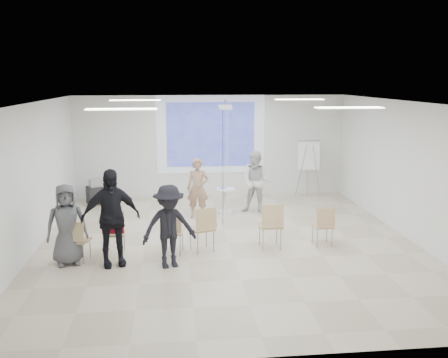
{
  "coord_description": "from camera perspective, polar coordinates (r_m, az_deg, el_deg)",
  "views": [
    {
      "loc": [
        -1.18,
        -10.17,
        3.49
      ],
      "look_at": [
        0.0,
        0.8,
        1.25
      ],
      "focal_mm": 40.0,
      "sensor_mm": 36.0,
      "label": 1
    }
  ],
  "objects": [
    {
      "name": "projection_halo",
      "position": [
        14.8,
        -1.53,
        5.1
      ],
      "size": [
        3.2,
        0.01,
        2.3
      ],
      "primitive_type": "cube",
      "color": "silver",
      "rests_on": "wall_back"
    },
    {
      "name": "fluor_panel_ne",
      "position": [
        12.59,
        8.6,
        8.98
      ],
      "size": [
        1.2,
        0.3,
        0.02
      ],
      "primitive_type": "cube",
      "color": "white",
      "rests_on": "ceiling"
    },
    {
      "name": "chair_left_inner",
      "position": [
        10.04,
        -5.96,
        -5.69
      ],
      "size": [
        0.5,
        0.52,
        0.91
      ],
      "rotation": [
        0.0,
        0.0,
        -0.18
      ],
      "color": "tan",
      "rests_on": "floor"
    },
    {
      "name": "pedestal_table",
      "position": [
        13.15,
        0.14,
        -2.28
      ],
      "size": [
        0.7,
        0.7,
        0.66
      ],
      "rotation": [
        0.0,
        0.0,
        -0.4
      ],
      "color": "white",
      "rests_on": "floor"
    },
    {
      "name": "player_left",
      "position": [
        12.57,
        -3.02,
        -0.62
      ],
      "size": [
        0.69,
        0.52,
        1.72
      ],
      "primitive_type": "imported",
      "rotation": [
        0.0,
        0.0,
        -0.16
      ],
      "color": "tan",
      "rests_on": "floor"
    },
    {
      "name": "controller_left",
      "position": [
        12.77,
        -2.28,
        0.84
      ],
      "size": [
        0.06,
        0.13,
        0.04
      ],
      "primitive_type": "cube",
      "rotation": [
        0.0,
        0.0,
        -0.16
      ],
      "color": "white",
      "rests_on": "player_left"
    },
    {
      "name": "chair_right_inner",
      "position": [
        10.33,
        5.41,
        -4.95
      ],
      "size": [
        0.46,
        0.5,
        0.98
      ],
      "rotation": [
        0.0,
        0.0,
        0.02
      ],
      "color": "tan",
      "rests_on": "floor"
    },
    {
      "name": "controller_right",
      "position": [
        13.16,
        2.78,
        1.57
      ],
      "size": [
        0.09,
        0.13,
        0.04
      ],
      "primitive_type": "cube",
      "rotation": [
        0.0,
        0.0,
        -0.38
      ],
      "color": "white",
      "rests_on": "player_right"
    },
    {
      "name": "fluor_panel_sw",
      "position": [
        8.73,
        -11.63,
        7.82
      ],
      "size": [
        1.2,
        0.3,
        0.02
      ],
      "primitive_type": "cube",
      "color": "white",
      "rests_on": "ceiling"
    },
    {
      "name": "wall_left",
      "position": [
        10.76,
        -21.49,
        0.0
      ],
      "size": [
        0.1,
        9.0,
        3.0
      ],
      "primitive_type": "cube",
      "color": "silver",
      "rests_on": "floor"
    },
    {
      "name": "audience_outer",
      "position": [
        9.87,
        -17.58,
        -4.46
      ],
      "size": [
        0.96,
        0.76,
        1.74
      ],
      "primitive_type": "imported",
      "rotation": [
        0.0,
        0.0,
        0.25
      ],
      "color": "slate",
      "rests_on": "floor"
    },
    {
      "name": "chair_left_mid",
      "position": [
        10.17,
        -12.47,
        -5.78
      ],
      "size": [
        0.42,
        0.45,
        0.88
      ],
      "rotation": [
        0.0,
        0.0,
        -0.01
      ],
      "color": "tan",
      "rests_on": "floor"
    },
    {
      "name": "audience_left",
      "position": [
        9.53,
        -12.84,
        -3.55
      ],
      "size": [
        1.4,
        1.06,
        2.13
      ],
      "primitive_type": "imported",
      "rotation": [
        0.0,
        0.0,
        0.28
      ],
      "color": "black",
      "rests_on": "floor"
    },
    {
      "name": "fluor_panel_nw",
      "position": [
        12.21,
        -10.1,
        8.86
      ],
      "size": [
        1.2,
        0.3,
        0.02
      ],
      "primitive_type": "cube",
      "color": "white",
      "rests_on": "ceiling"
    },
    {
      "name": "ceiling_projector",
      "position": [
        11.76,
        0.12,
        7.57
      ],
      "size": [
        0.3,
        0.25,
        3.0
      ],
      "color": "white",
      "rests_on": "ceiling"
    },
    {
      "name": "laptop",
      "position": [
        10.15,
        -5.88,
        -5.8
      ],
      "size": [
        0.37,
        0.3,
        0.03
      ],
      "primitive_type": "imported",
      "rotation": [
        0.0,
        0.0,
        2.96
      ],
      "color": "black",
      "rests_on": "chair_left_inner"
    },
    {
      "name": "av_cart",
      "position": [
        14.44,
        -14.4,
        -1.52
      ],
      "size": [
        0.6,
        0.55,
        0.73
      ],
      "rotation": [
        0.0,
        0.0,
        0.44
      ],
      "color": "black",
      "rests_on": "floor"
    },
    {
      "name": "audience_mid",
      "position": [
        9.32,
        -6.32,
        -4.8
      ],
      "size": [
        1.28,
        0.9,
        1.78
      ],
      "primitive_type": "imported",
      "rotation": [
        0.0,
        0.0,
        0.25
      ],
      "color": "black",
      "rests_on": "floor"
    },
    {
      "name": "wall_right",
      "position": [
        11.61,
        20.74,
        0.85
      ],
      "size": [
        0.1,
        9.0,
        3.0
      ],
      "primitive_type": "cube",
      "color": "silver",
      "rests_on": "floor"
    },
    {
      "name": "projection_image",
      "position": [
        14.78,
        -1.53,
        5.1
      ],
      "size": [
        2.6,
        0.01,
        1.9
      ],
      "primitive_type": "cube",
      "color": "#323FAB",
      "rests_on": "wall_back"
    },
    {
      "name": "fluor_panel_se",
      "position": [
        9.25,
        14.11,
        7.91
      ],
      "size": [
        1.2,
        0.3,
        0.02
      ],
      "primitive_type": "cube",
      "color": "white",
      "rests_on": "ceiling"
    },
    {
      "name": "chair_center",
      "position": [
        10.14,
        -2.35,
        -5.35
      ],
      "size": [
        0.58,
        0.6,
        0.94
      ],
      "rotation": [
        0.0,
        0.0,
        0.37
      ],
      "color": "tan",
      "rests_on": "floor"
    },
    {
      "name": "wall_back",
      "position": [
        14.91,
        -1.55,
        3.8
      ],
      "size": [
        8.0,
        0.1,
        3.0
      ],
      "primitive_type": "cube",
      "color": "silver",
      "rests_on": "floor"
    },
    {
      "name": "ceiling",
      "position": [
        10.25,
        0.48,
        9.01
      ],
      "size": [
        8.0,
        9.0,
        0.1
      ],
      "primitive_type": "cube",
      "color": "white",
      "rests_on": "wall_back"
    },
    {
      "name": "chair_far_left",
      "position": [
        10.0,
        -16.49,
        -6.46
      ],
      "size": [
        0.48,
        0.5,
        0.83
      ],
      "rotation": [
        0.0,
        0.0,
        -0.25
      ],
      "color": "tan",
      "rests_on": "floor"
    },
    {
      "name": "player_right",
      "position": [
        13.0,
        3.72,
        0.01
      ],
      "size": [
        1.08,
        0.98,
        1.82
      ],
      "primitive_type": "imported",
      "rotation": [
        0.0,
        0.0,
        -0.38
      ],
      "color": "silver",
      "rests_on": "floor"
    },
    {
      "name": "flipchart_easel",
      "position": [
        14.79,
        9.66,
        2.72
      ],
      "size": [
        0.75,
        0.57,
        1.74
      ],
      "rotation": [
        0.0,
        0.0,
        -0.13
      ],
      "color": "gray",
      "rests_on": "floor"
    },
    {
      "name": "chair_right_far",
      "position": [
        10.71,
        11.34,
        -4.98
      ],
      "size": [
        0.41,
        0.44,
        0.84
      ],
      "rotation": [
        0.0,
        0.0,
        0.04
      ],
      "color": "tan",
      "rests_on": "floor"
    },
    {
      "name": "red_jacket",
      "position": [
        9.97,
        -12.6,
        -4.94
      ],
      "size": [
        0.42,
        0.1,
        0.4
      ],
      "primitive_type": "cube",
      "rotation": [
        0.0,
        0.0,
        -0.01
      ],
      "color": "#A8142C",
      "rests_on": "chair_left_mid"
    },
    {
      "name": "floor",
      "position": [
        10.84,
        0.46,
        -7.59
      ],
      "size": [
        8.0,
        9.0,
        0.1
      ],
      "primitive_type": "cube",
      "color": "beige",
      "rests_on": "ground"
    }
  ]
}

